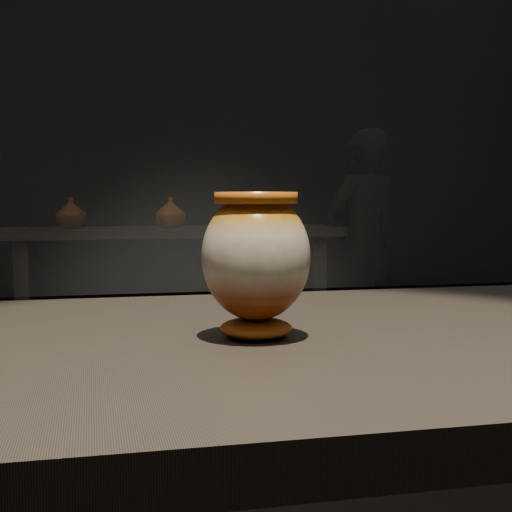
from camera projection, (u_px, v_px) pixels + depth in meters
The scene contains 6 objects.
main_vase at pixel (256, 259), 0.90m from camera, with size 0.18×0.18×0.19m.
back_shelf at pixel (173, 271), 4.29m from camera, with size 2.00×0.60×0.90m.
back_vase_left at pixel (71, 213), 4.12m from camera, with size 0.17×0.17×0.18m, color #8E3D14.
back_vase_mid at pixel (171, 212), 4.24m from camera, with size 0.17×0.17×0.18m, color maroon.
back_vase_right at pixel (252, 217), 4.43m from camera, with size 0.07×0.07×0.12m, color #8E3D14.
visitor at pixel (363, 243), 4.84m from camera, with size 0.56×0.37×1.54m, color black.
Camera 1 is at (-0.20, -0.89, 1.08)m, focal length 50.00 mm.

